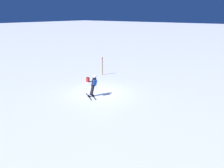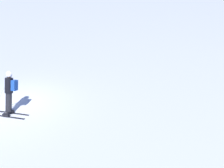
# 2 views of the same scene
# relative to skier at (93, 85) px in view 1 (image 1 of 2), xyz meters

# --- Properties ---
(ground_plane) EXTENTS (300.00, 300.00, 0.00)m
(ground_plane) POSITION_rel_skier_xyz_m (-0.87, -0.15, -1.03)
(ground_plane) COLOR white
(skier) EXTENTS (1.48, 1.73, 1.86)m
(skier) POSITION_rel_skier_xyz_m (0.00, 0.00, 0.00)
(skier) COLOR black
(skier) RESTS_ON ground
(spare_backpack) EXTENTS (0.24, 0.31, 0.50)m
(spare_backpack) POSITION_rel_skier_xyz_m (-2.63, -3.18, -0.79)
(spare_backpack) COLOR #AD231E
(spare_backpack) RESTS_ON ground
(trail_marker) EXTENTS (0.13, 0.13, 2.04)m
(trail_marker) POSITION_rel_skier_xyz_m (-5.61, -3.75, 0.09)
(trail_marker) COLOR brown
(trail_marker) RESTS_ON ground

